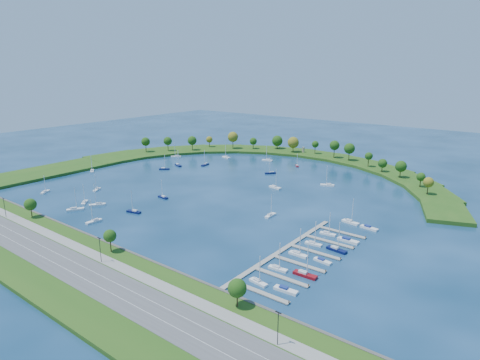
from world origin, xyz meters
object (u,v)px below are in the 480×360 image
Objects in this scene: moored_boat_3 at (75,209)px; moored_boat_12 at (176,156)px; moored_boat_8 at (163,197)px; moored_boat_7 at (270,215)px; moored_boat_0 at (297,165)px; moored_boat_11 at (45,191)px; moored_boat_4 at (84,202)px; moored_boat_18 at (94,221)px; moored_boat_17 at (97,189)px; docked_boat_1 at (286,290)px; moored_boat_5 at (178,165)px; harbor_tower at (303,150)px; docked_boat_7 at (336,249)px; docked_boat_6 at (313,243)px; moored_boat_13 at (97,204)px; docked_boat_5 at (322,261)px; moored_boat_9 at (226,157)px; docked_boat_9 at (348,240)px; dock_system at (298,255)px; moored_boat_6 at (134,211)px; docked_boat_8 at (328,233)px; moored_boat_19 at (327,185)px; moored_boat_16 at (205,164)px; docked_boat_0 at (258,281)px; moored_boat_1 at (267,160)px; docked_boat_10 at (350,222)px; moored_boat_2 at (92,171)px; docked_boat_3 at (305,274)px; docked_boat_4 at (298,254)px; moored_boat_14 at (164,168)px; moored_boat_15 at (275,187)px; moored_boat_10 at (271,172)px.

moored_boat_3 reaches higher than moored_boat_12.
moored_boat_7 is at bearing -164.89° from moored_boat_8.
moored_boat_0 is 0.93× the size of moored_boat_11.
moored_boat_18 is (30.22, -13.88, 0.02)m from moored_boat_4.
docked_boat_1 is (155.58, -30.84, -0.23)m from moored_boat_17.
moored_boat_5 reaches higher than moored_boat_0.
moored_boat_5 is 195.41m from docked_boat_1.
harbor_tower is 207.98m from moored_boat_11.
moored_boat_8 is 0.83× the size of docked_boat_7.
moored_boat_7 reaches higher than docked_boat_6.
harbor_tower is at bearing 114.89° from docked_boat_6.
moored_boat_13 is 130.39m from docked_boat_5.
docked_boat_9 is (151.79, -100.71, -0.21)m from moored_boat_9.
moored_boat_5 reaches higher than dock_system.
moored_boat_18 is at bearing -42.07° from moored_boat_5.
dock_system is 7.66× the size of moored_boat_11.
dock_system is 119.67m from moored_boat_13.
moored_boat_6 is 100.46m from docked_boat_8.
docked_boat_6 is at bearing 137.07° from moored_boat_13.
moored_boat_5 is 0.96× the size of moored_boat_19.
moored_boat_16 reaches higher than docked_boat_0.
docked_boat_1 is at bearing 113.19° from moored_boat_1.
moored_boat_13 is at bearing -144.03° from docked_boat_10.
moored_boat_2 is 83.64m from moored_boat_16.
moored_boat_2 is at bearing -165.06° from docked_boat_10.
dock_system is 204.44m from moored_boat_12.
moored_boat_7 is 1.34× the size of docked_boat_1.
docked_boat_3 is 28.47m from docked_boat_6.
docked_boat_7 reaches higher than moored_boat_0.
docked_boat_4 is (107.39, -137.46, -0.02)m from moored_boat_1.
docked_boat_4 reaches higher than docked_boat_6.
moored_boat_19 is at bearing -167.17° from moored_boat_0.
docked_boat_5 is at bearing -58.26° from moored_boat_14.
moored_boat_15 reaches higher than moored_boat_0.
docked_boat_6 is (188.94, -16.33, -0.04)m from moored_boat_2.
docked_boat_10 is (154.95, -33.93, 0.01)m from moored_boat_5.
moored_boat_15 reaches higher than moored_boat_17.
docked_boat_4 is at bearing 4.23° from dock_system.
dock_system is at bearing -61.55° from harbor_tower.
moored_boat_17 is at bearing -174.62° from docked_boat_5.
moored_boat_3 reaches higher than moored_boat_8.
moored_boat_12 is at bearing 168.61° from moored_boat_17.
moored_boat_9 is at bearing 160.91° from docked_boat_10.
harbor_tower reaches higher than docked_boat_1.
moored_boat_6 is 0.99× the size of docked_boat_4.
moored_boat_16 is 166.89m from docked_boat_4.
dock_system is 7.77× the size of moored_boat_17.
moored_boat_1 reaches higher than moored_boat_16.
moored_boat_9 is at bearing 136.03° from docked_boat_3.
moored_boat_10 is 1.11× the size of moored_boat_11.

